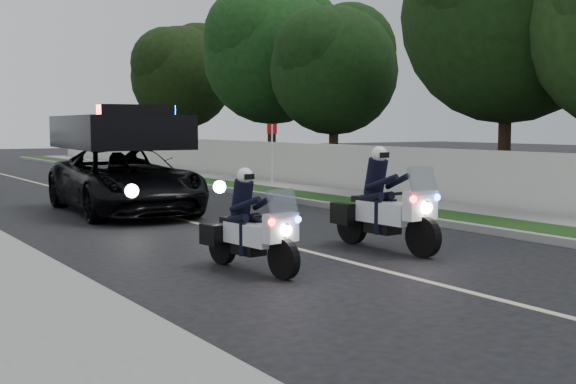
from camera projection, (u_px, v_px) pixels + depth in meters
name	position (u px, v px, depth m)	size (l,w,h in m)	color
ground	(440.00, 285.00, 9.77)	(120.00, 120.00, 0.00)	black
curb_right	(287.00, 199.00, 20.33)	(0.20, 60.00, 0.15)	gray
grass_verge	(307.00, 197.00, 20.71)	(1.20, 60.00, 0.16)	#193814
sidewalk_right	(344.00, 195.00, 21.42)	(1.40, 60.00, 0.16)	gray
property_wall	(371.00, 171.00, 21.90)	(0.22, 60.00, 1.50)	beige
lane_marking	(148.00, 211.00, 18.09)	(0.12, 50.00, 0.01)	#BFB78C
police_moto_left	(251.00, 271.00, 10.71)	(0.62, 1.78, 1.52)	silver
police_moto_right	(384.00, 250.00, 12.51)	(0.73, 2.09, 1.78)	silver
police_suv	(125.00, 213.00, 17.76)	(2.64, 5.70, 2.77)	black
sign_post	(272.00, 188.00, 24.53)	(0.35, 0.35, 2.23)	#AA0C11
tree_right_a	(503.00, 199.00, 21.06)	(6.01, 6.01, 10.01)	black
tree_right_c	(333.00, 181.00, 27.93)	(4.84, 4.84, 8.06)	black
tree_right_d	(272.00, 174.00, 31.93)	(5.94, 5.94, 9.91)	#194216
tree_right_e	(183.00, 165.00, 38.78)	(5.35, 5.35, 8.91)	black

